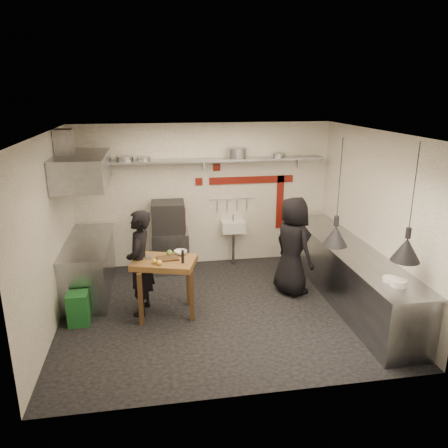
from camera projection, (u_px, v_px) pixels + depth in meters
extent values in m
plane|color=black|center=(221.00, 309.00, 7.04)|extent=(5.00, 5.00, 0.00)
plane|color=beige|center=(221.00, 133.00, 6.22)|extent=(5.00, 5.00, 0.00)
cube|color=white|center=(204.00, 195.00, 8.61)|extent=(5.00, 0.04, 2.80)
cube|color=white|center=(252.00, 285.00, 4.65)|extent=(5.00, 0.04, 2.80)
cube|color=white|center=(48.00, 235.00, 6.24)|extent=(0.04, 4.20, 2.80)
cube|color=white|center=(374.00, 219.00, 7.02)|extent=(0.04, 4.20, 2.80)
cube|color=#66130B|center=(252.00, 180.00, 8.66)|extent=(1.70, 0.02, 0.14)
cube|color=#66130B|center=(280.00, 202.00, 8.89)|extent=(0.14, 0.02, 1.10)
cube|color=#66130B|center=(217.00, 167.00, 8.47)|extent=(0.14, 0.02, 0.14)
cube|color=#66130B|center=(199.00, 182.00, 8.49)|extent=(0.14, 0.02, 0.14)
cube|color=gray|center=(205.00, 160.00, 8.23)|extent=(4.60, 0.34, 0.04)
cube|color=gray|center=(102.00, 167.00, 8.10)|extent=(0.04, 0.06, 0.24)
cube|color=gray|center=(204.00, 164.00, 8.40)|extent=(0.04, 0.06, 0.24)
cube|color=gray|center=(298.00, 162.00, 8.70)|extent=(0.04, 0.06, 0.24)
cylinder|color=gray|center=(125.00, 159.00, 7.98)|extent=(0.31, 0.31, 0.09)
cylinder|color=gray|center=(144.00, 159.00, 8.03)|extent=(0.27, 0.27, 0.07)
cylinder|color=gray|center=(237.00, 153.00, 8.29)|extent=(0.44, 0.44, 0.20)
cylinder|color=gray|center=(279.00, 155.00, 8.44)|extent=(0.27, 0.27, 0.08)
cube|color=gray|center=(171.00, 251.00, 8.46)|extent=(0.71, 0.65, 0.80)
cube|color=black|center=(168.00, 217.00, 8.25)|extent=(0.63, 0.59, 0.58)
cube|color=#66130B|center=(171.00, 221.00, 8.00)|extent=(0.55, 0.05, 0.46)
cube|color=black|center=(169.00, 221.00, 7.99)|extent=(0.38, 0.03, 0.34)
cube|color=silver|center=(233.00, 226.00, 8.71)|extent=(0.46, 0.34, 0.22)
cylinder|color=gray|center=(233.00, 218.00, 8.66)|extent=(0.03, 0.03, 0.14)
cylinder|color=gray|center=(233.00, 248.00, 8.80)|extent=(0.06, 0.06, 0.66)
cylinder|color=gray|center=(232.00, 199.00, 8.68)|extent=(0.90, 0.02, 0.02)
cube|color=gray|center=(349.00, 275.00, 7.25)|extent=(0.70, 3.80, 0.90)
cube|color=gray|center=(351.00, 248.00, 7.11)|extent=(0.76, 3.90, 0.03)
cylinder|color=silver|center=(399.00, 283.00, 5.70)|extent=(0.23, 0.23, 0.09)
cylinder|color=silver|center=(390.00, 279.00, 5.86)|extent=(0.21, 0.21, 0.05)
cube|color=gray|center=(89.00, 267.00, 7.56)|extent=(0.70, 1.90, 0.90)
cube|color=gray|center=(87.00, 242.00, 7.42)|extent=(0.76, 2.00, 0.03)
cube|color=gray|center=(83.00, 170.00, 7.07)|extent=(0.78, 1.60, 0.50)
cube|color=gray|center=(64.00, 145.00, 6.91)|extent=(0.28, 0.28, 0.50)
cube|color=#175822|center=(78.00, 308.00, 6.54)|extent=(0.31, 0.31, 0.50)
cube|color=#462E1A|center=(168.00, 258.00, 6.64)|extent=(0.35, 0.26, 0.02)
cylinder|color=black|center=(183.00, 257.00, 6.47)|extent=(0.05, 0.05, 0.20)
sphere|color=gold|center=(154.00, 261.00, 6.46)|extent=(0.08, 0.08, 0.07)
sphere|color=gold|center=(159.00, 263.00, 6.41)|extent=(0.09, 0.09, 0.08)
sphere|color=olive|center=(170.00, 253.00, 6.76)|extent=(0.11, 0.11, 0.09)
cube|color=gray|center=(146.00, 257.00, 6.68)|extent=(0.19, 0.13, 0.03)
imported|color=silver|center=(181.00, 252.00, 6.83)|extent=(0.22, 0.22, 0.06)
imported|color=black|center=(140.00, 263.00, 6.72)|extent=(0.51, 0.68, 1.67)
imported|color=black|center=(293.00, 246.00, 7.41)|extent=(0.81, 0.97, 1.70)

